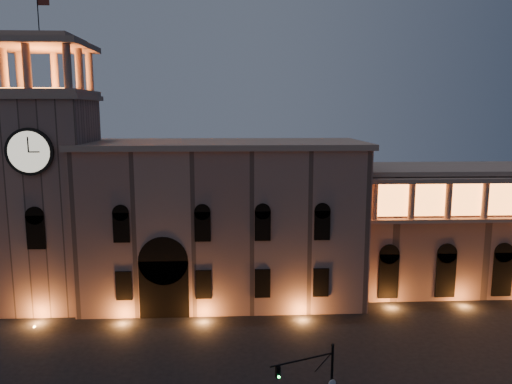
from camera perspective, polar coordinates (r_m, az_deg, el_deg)
government_building at (r=55.90m, az=-3.80°, el=-3.28°), size 30.80×12.80×17.60m
clock_tower at (r=57.64m, az=-22.49°, el=0.18°), size 9.80×9.80×32.40m
colonnade_wing at (r=66.89m, az=26.93°, el=-3.45°), size 40.60×11.50×14.50m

